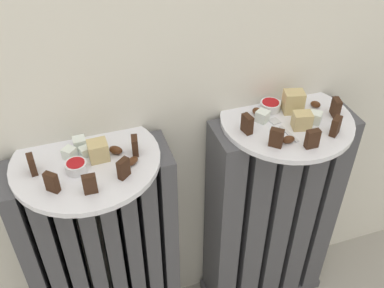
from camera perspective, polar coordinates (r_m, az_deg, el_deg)
name	(u,v)px	position (r m, az deg, el deg)	size (l,w,h in m)	color
radiator_left	(106,262)	(1.16, -11.02, -14.67)	(0.36, 0.12, 0.65)	#47474C
radiator_right	(270,219)	(1.25, 10.04, -9.46)	(0.36, 0.12, 0.65)	#47474C
plate_left	(86,160)	(0.92, -13.50, -2.08)	(0.30, 0.30, 0.01)	white
plate_right	(286,120)	(1.03, 12.05, 3.07)	(0.30, 0.30, 0.01)	white
dark_cake_slice_left_0	(32,165)	(0.90, -19.92, -2.50)	(0.03, 0.01, 0.04)	#382114
dark_cake_slice_left_1	(52,182)	(0.85, -17.62, -4.73)	(0.03, 0.01, 0.04)	#382114
dark_cake_slice_left_2	(90,184)	(0.83, -13.03, -5.05)	(0.03, 0.01, 0.04)	#382114
dark_cake_slice_left_3	(124,168)	(0.85, -8.81, -3.14)	(0.03, 0.01, 0.04)	#382114
dark_cake_slice_left_4	(135,146)	(0.90, -7.37, -0.22)	(0.03, 0.01, 0.04)	#382114
marble_cake_slice_left_0	(98,151)	(0.90, -11.99, -0.84)	(0.04, 0.04, 0.04)	tan
turkish_delight_left_0	(85,151)	(0.92, -13.64, -0.94)	(0.02, 0.02, 0.02)	white
turkish_delight_left_1	(69,153)	(0.92, -15.51, -1.15)	(0.02, 0.02, 0.02)	white
turkish_delight_left_2	(80,143)	(0.94, -14.27, 0.09)	(0.03, 0.03, 0.03)	white
medjool_date_left_0	(132,161)	(0.88, -7.72, -2.20)	(0.03, 0.02, 0.01)	#4C2814
medjool_date_left_1	(116,150)	(0.91, -9.79, -0.78)	(0.03, 0.02, 0.02)	#4C2814
jam_bowl_left	(76,166)	(0.88, -14.69, -2.80)	(0.04, 0.04, 0.02)	white
dark_cake_slice_right_0	(247,124)	(0.96, 7.12, 2.58)	(0.03, 0.01, 0.04)	#382114
dark_cake_slice_right_1	(276,138)	(0.93, 10.80, 0.78)	(0.03, 0.01, 0.04)	#382114
dark_cake_slice_right_2	(312,139)	(0.94, 15.25, 0.65)	(0.03, 0.01, 0.04)	#382114
dark_cake_slice_right_3	(336,126)	(0.99, 18.03, 2.20)	(0.03, 0.01, 0.04)	#382114
dark_cake_slice_right_4	(336,107)	(1.05, 18.03, 4.50)	(0.03, 0.01, 0.04)	#382114
marble_cake_slice_right_0	(293,102)	(1.04, 12.91, 5.33)	(0.04, 0.04, 0.05)	tan
marble_cake_slice_right_1	(302,120)	(0.99, 13.98, 2.96)	(0.04, 0.03, 0.04)	tan
turkish_delight_right_0	(262,116)	(1.00, 9.06, 3.56)	(0.03, 0.03, 0.03)	white
turkish_delight_right_1	(315,117)	(1.02, 15.60, 3.32)	(0.03, 0.03, 0.03)	white
medjool_date_right_0	(258,111)	(1.02, 8.44, 4.16)	(0.03, 0.02, 0.02)	#4C2814
medjool_date_right_1	(315,104)	(1.07, 15.62, 4.94)	(0.02, 0.01, 0.02)	#4C2814
medjool_date_right_2	(288,140)	(0.95, 12.30, 0.56)	(0.03, 0.02, 0.02)	#4C2814
jam_bowl_right	(270,105)	(1.04, 10.05, 4.91)	(0.05, 0.05, 0.02)	white
fork	(282,128)	(0.99, 11.51, 2.07)	(0.03, 0.10, 0.00)	silver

